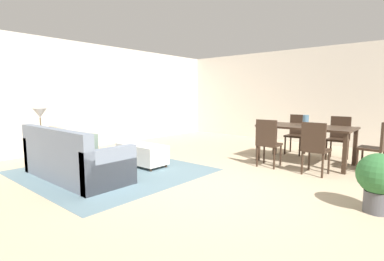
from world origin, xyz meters
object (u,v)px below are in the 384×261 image
potted_plant (378,178)px  couch (73,161)px  side_table (42,141)px  dining_chair_near_left (268,140)px  dining_chair_near_right (315,145)px  dining_chair_far_left (297,132)px  dining_table (306,130)px  dining_chair_far_right (339,135)px  ottoman_table (142,153)px  table_lamp (40,114)px  dining_chair_head_east (377,144)px  vase_centerpiece (306,121)px

potted_plant → couch: bearing=-158.5°
side_table → dining_chair_near_left: bearing=38.1°
dining_chair_near_right → dining_chair_far_left: (-0.91, 1.63, 0.00)m
dining_table → dining_chair_far_right: 0.94m
ottoman_table → dining_chair_far_left: bearing=58.8°
dining_chair_far_left → couch: bearing=-115.2°
table_lamp → dining_chair_far_left: table_lamp is taller
side_table → dining_table: (3.89, 3.55, 0.20)m
side_table → dining_chair_head_east: size_ratio=0.65×
dining_table → ottoman_table: bearing=-135.6°
side_table → dining_chair_far_left: 5.54m
dining_chair_near_left → vase_centerpiece: bearing=61.4°
potted_plant → dining_chair_near_left: bearing=149.1°
ottoman_table → dining_chair_far_right: size_ratio=1.13×
couch → dining_chair_head_east: bearing=43.8°
dining_chair_near_left → dining_chair_near_right: 0.86m
dining_chair_far_left → vase_centerpiece: size_ratio=4.13×
side_table → dining_chair_near_left: (3.47, 2.72, 0.05)m
couch → table_lamp: (-1.35, 0.05, 0.71)m
table_lamp → dining_chair_near_right: (4.34, 2.72, -0.49)m
dining_chair_near_left → potted_plant: dining_chair_near_left is taller
couch → dining_chair_near_right: 4.08m
dining_chair_far_right → dining_table: bearing=-118.0°
dining_chair_near_right → dining_chair_far_right: size_ratio=1.00×
couch → dining_table: bearing=54.7°
vase_centerpiece → table_lamp: bearing=-138.1°
side_table → dining_chair_far_left: bearing=51.8°
vase_centerpiece → potted_plant: bearing=-52.1°
dining_chair_near_right → dining_chair_far_left: bearing=119.2°
ottoman_table → table_lamp: bearing=-141.1°
side_table → table_lamp: size_ratio=1.14×
dining_chair_head_east → potted_plant: bearing=-81.8°
couch → dining_chair_far_right: size_ratio=2.28×
ottoman_table → vase_centerpiece: bearing=43.8°
side_table → dining_chair_near_right: 5.12m
couch → dining_chair_near_left: bearing=52.6°
dining_chair_far_left → vase_centerpiece: 1.04m
dining_chair_near_right → potted_plant: size_ratio=1.30×
dining_chair_near_left → dining_chair_far_right: size_ratio=1.00×
dining_chair_far_left → table_lamp: bearing=-128.2°
dining_chair_head_east → dining_chair_far_left: bearing=155.4°
couch → dining_chair_far_right: 5.33m
dining_table → dining_chair_head_east: (1.24, 0.03, -0.15)m
table_lamp → dining_chair_far_left: 5.56m
ottoman_table → dining_chair_far_right: dining_chair_far_right is taller
dining_chair_far_right → potted_plant: bearing=-68.7°
ottoman_table → potted_plant: bearing=4.6°
dining_chair_head_east → side_table: bearing=-145.2°
table_lamp → dining_chair_far_right: bearing=45.2°
dining_chair_near_right → side_table: bearing=-147.9°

